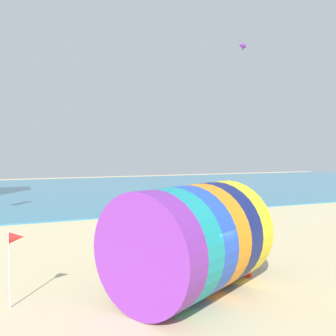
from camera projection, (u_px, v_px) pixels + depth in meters
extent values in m
plane|color=#CCBA8C|center=(188.00, 305.00, 12.00)|extent=(120.00, 120.00, 0.00)
cube|color=teal|center=(60.00, 191.00, 45.35)|extent=(120.00, 40.00, 0.10)
cylinder|color=purple|center=(147.00, 254.00, 11.12)|extent=(2.61, 3.73, 3.78)
cylinder|color=teal|center=(166.00, 248.00, 11.81)|extent=(2.61, 3.73, 3.78)
cylinder|color=blue|center=(182.00, 242.00, 12.51)|extent=(2.61, 3.73, 3.78)
cylinder|color=orange|center=(197.00, 238.00, 13.20)|extent=(2.61, 3.73, 3.78)
cylinder|color=navy|center=(211.00, 233.00, 13.89)|extent=(2.61, 3.73, 3.78)
cylinder|color=yellow|center=(223.00, 229.00, 14.59)|extent=(2.61, 3.73, 3.78)
cylinder|color=black|center=(229.00, 227.00, 14.95)|extent=(1.74, 3.06, 3.47)
cylinder|color=#726651|center=(254.00, 258.00, 15.73)|extent=(0.24, 0.24, 0.84)
cube|color=red|center=(254.00, 241.00, 15.69)|extent=(0.34, 0.42, 0.63)
sphere|color=#9E7051|center=(254.00, 231.00, 15.67)|extent=(0.23, 0.23, 0.23)
ellipsoid|color=purple|center=(243.00, 46.00, 22.78)|extent=(0.79, 0.63, 0.30)
cube|color=#4C1E6B|center=(243.00, 48.00, 22.79)|extent=(0.10, 0.07, 0.19)
cylinder|color=black|center=(169.00, 216.00, 26.05)|extent=(0.24, 0.24, 0.87)
cube|color=red|center=(169.00, 205.00, 26.02)|extent=(0.37, 0.25, 0.65)
sphere|color=#9E7051|center=(169.00, 198.00, 25.99)|extent=(0.23, 0.23, 0.23)
cylinder|color=#383D56|center=(246.00, 222.00, 23.91)|extent=(0.24, 0.24, 0.75)
cube|color=red|center=(246.00, 212.00, 23.88)|extent=(0.30, 0.40, 0.56)
sphere|color=beige|center=(246.00, 206.00, 23.86)|extent=(0.20, 0.20, 0.20)
cylinder|color=silver|center=(9.00, 270.00, 11.74)|extent=(0.05, 0.05, 2.41)
cone|color=red|center=(16.00, 237.00, 11.77)|extent=(0.45, 0.36, 0.36)
cube|color=red|center=(244.00, 271.00, 14.79)|extent=(0.62, 0.62, 0.36)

